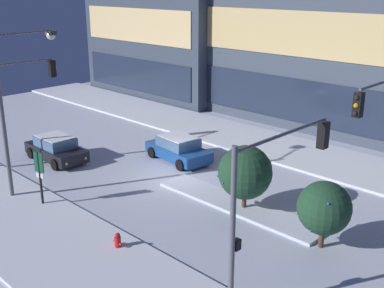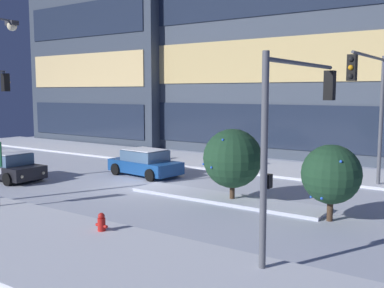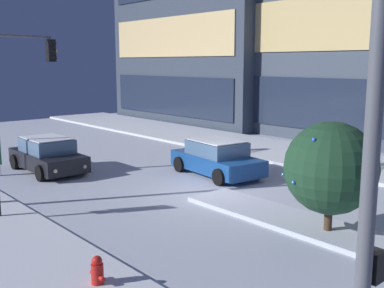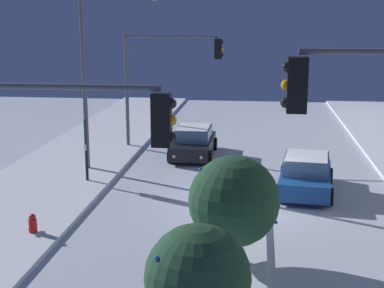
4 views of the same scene
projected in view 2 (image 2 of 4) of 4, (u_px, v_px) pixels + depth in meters
ground at (144, 186)px, 22.48m from camera, size 52.00×52.00×0.00m
curb_strip_far at (228, 163)px, 29.26m from camera, size 52.00×5.20×0.14m
median_strip at (224, 198)px, 19.62m from camera, size 9.00×1.80×0.14m
office_tower_secondary at (128, 50)px, 44.34m from camera, size 15.24×11.38×17.53m
car_near at (8, 167)px, 24.07m from camera, size 4.42×2.11×1.49m
car_far at (145, 163)px, 25.28m from camera, size 4.50×2.50×1.49m
traffic_light_corner_far_right at (371, 95)px, 19.95m from camera, size 0.32×5.86×6.41m
traffic_light_corner_near_right at (297, 116)px, 13.06m from camera, size 0.32×5.43×5.71m
fire_hydrant at (102, 224)px, 14.83m from camera, size 0.48×0.26×0.75m
decorated_tree_median at (331, 174)px, 16.27m from camera, size 2.16×2.16×2.81m
decorated_tree_left_of_median at (233, 158)px, 19.13m from camera, size 2.52×2.54×3.14m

